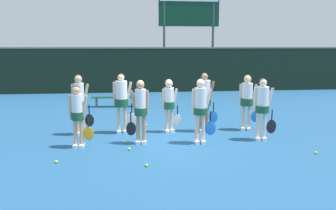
{
  "coord_description": "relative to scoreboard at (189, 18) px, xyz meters",
  "views": [
    {
      "loc": [
        -0.96,
        -9.03,
        2.61
      ],
      "look_at": [
        0.01,
        0.09,
        0.94
      ],
      "focal_mm": 35.0,
      "sensor_mm": 36.0,
      "label": 1
    }
  ],
  "objects": [
    {
      "name": "tennis_ball_4",
      "position": [
        -3.56,
        -10.91,
        -4.19
      ],
      "size": [
        0.07,
        0.07,
        0.07
      ],
      "primitive_type": "sphere",
      "color": "#CCE033",
      "rests_on": "ground_plane"
    },
    {
      "name": "tennis_ball_5",
      "position": [
        -3.45,
        -11.5,
        -4.19
      ],
      "size": [
        0.07,
        0.07,
        0.07
      ],
      "primitive_type": "sphere",
      "color": "#CCE033",
      "rests_on": "ground_plane"
    },
    {
      "name": "player_4",
      "position": [
        -4.88,
        -9.88,
        -3.17
      ],
      "size": [
        0.61,
        0.34,
        1.78
      ],
      "rotation": [
        0.0,
        0.0,
        0.1
      ],
      "color": "tan",
      "rests_on": "ground_plane"
    },
    {
      "name": "fence_windscreen",
      "position": [
        -2.35,
        -1.07,
        -2.94
      ],
      "size": [
        60.0,
        0.08,
        2.53
      ],
      "color": "black",
      "rests_on": "ground_plane"
    },
    {
      "name": "player_3",
      "position": [
        0.21,
        -10.97,
        -3.2
      ],
      "size": [
        0.66,
        0.38,
        1.73
      ],
      "rotation": [
        0.0,
        0.0,
        -0.07
      ],
      "color": "beige",
      "rests_on": "ground_plane"
    },
    {
      "name": "player_2",
      "position": [
        -1.55,
        -11.1,
        -3.18
      ],
      "size": [
        0.66,
        0.37,
        1.75
      ],
      "rotation": [
        0.0,
        0.0,
        0.0
      ],
      "color": "beige",
      "rests_on": "ground_plane"
    },
    {
      "name": "player_5",
      "position": [
        -3.67,
        -9.8,
        -3.15
      ],
      "size": [
        0.7,
        0.41,
        1.8
      ],
      "rotation": [
        0.0,
        0.0,
        -0.0
      ],
      "color": "beige",
      "rests_on": "ground_plane"
    },
    {
      "name": "player_1",
      "position": [
        -3.14,
        -10.96,
        -3.21
      ],
      "size": [
        0.61,
        0.33,
        1.72
      ],
      "rotation": [
        0.0,
        0.0,
        -0.14
      ],
      "color": "tan",
      "rests_on": "ground_plane"
    },
    {
      "name": "tennis_ball_7",
      "position": [
        1.1,
        -12.28,
        -4.19
      ],
      "size": [
        0.07,
        0.07,
        0.07
      ],
      "primitive_type": "sphere",
      "color": "#CCE033",
      "rests_on": "ground_plane"
    },
    {
      "name": "player_7",
      "position": [
        -1.17,
        -9.88,
        -3.15
      ],
      "size": [
        0.67,
        0.4,
        1.8
      ],
      "rotation": [
        0.0,
        0.0,
        0.12
      ],
      "color": "#8C664C",
      "rests_on": "ground_plane"
    },
    {
      "name": "player_8",
      "position": [
        0.17,
        -9.85,
        -3.19
      ],
      "size": [
        0.65,
        0.38,
        1.72
      ],
      "rotation": [
        0.0,
        0.0,
        -0.19
      ],
      "color": "beige",
      "rests_on": "ground_plane"
    },
    {
      "name": "player_6",
      "position": [
        -2.25,
        -9.85,
        -3.26
      ],
      "size": [
        0.6,
        0.34,
        1.62
      ],
      "rotation": [
        0.0,
        0.0,
        0.18
      ],
      "color": "beige",
      "rests_on": "ground_plane"
    },
    {
      "name": "tennis_ball_6",
      "position": [
        -0.82,
        -8.56,
        -4.19
      ],
      "size": [
        0.07,
        0.07,
        0.07
      ],
      "primitive_type": "sphere",
      "color": "#CCE033",
      "rests_on": "ground_plane"
    },
    {
      "name": "bench_courtside",
      "position": [
        -4.04,
        -5.42,
        -3.83
      ],
      "size": [
        2.12,
        0.45,
        0.44
      ],
      "rotation": [
        0.0,
        0.0,
        -0.04
      ],
      "color": "#19472D",
      "rests_on": "ground_plane"
    },
    {
      "name": "player_0",
      "position": [
        -4.74,
        -11.12,
        -3.28
      ],
      "size": [
        0.6,
        0.33,
        1.62
      ],
      "rotation": [
        0.0,
        0.0,
        -0.09
      ],
      "color": "tan",
      "rests_on": "ground_plane"
    },
    {
      "name": "tennis_ball_2",
      "position": [
        -5.07,
        -12.26,
        -4.19
      ],
      "size": [
        0.07,
        0.07,
        0.07
      ],
      "primitive_type": "sphere",
      "color": "#CCE033",
      "rests_on": "ground_plane"
    },
    {
      "name": "tennis_ball_3",
      "position": [
        -3.06,
        -12.7,
        -4.19
      ],
      "size": [
        0.07,
        0.07,
        0.07
      ],
      "primitive_type": "sphere",
      "color": "#CCE033",
      "rests_on": "ground_plane"
    },
    {
      "name": "tennis_ball_0",
      "position": [
        -2.92,
        -9.03,
        -4.19
      ],
      "size": [
        0.07,
        0.07,
        0.07
      ],
      "primitive_type": "sphere",
      "color": "#CCE033",
      "rests_on": "ground_plane"
    },
    {
      "name": "tennis_ball_1",
      "position": [
        -4.55,
        -9.68,
        -4.19
      ],
      "size": [
        0.07,
        0.07,
        0.07
      ],
      "primitive_type": "sphere",
      "color": "#CCE033",
      "rests_on": "ground_plane"
    },
    {
      "name": "scoreboard",
      "position": [
        0.0,
        0.0,
        0.0
      ],
      "size": [
        3.56,
        0.15,
        5.48
      ],
      "color": "#515156",
      "rests_on": "ground_plane"
    },
    {
      "name": "ground_plane",
      "position": [
        -2.35,
        -10.46,
        -4.22
      ],
      "size": [
        140.0,
        140.0,
        0.0
      ],
      "primitive_type": "plane",
      "color": "#235684"
    }
  ]
}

